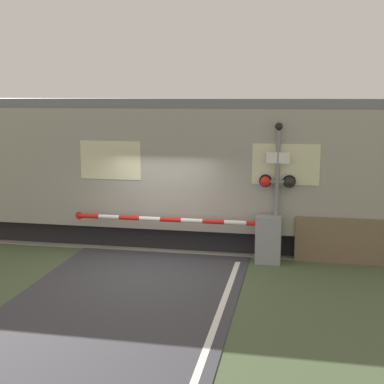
# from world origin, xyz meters

# --- Properties ---
(ground_plane) EXTENTS (80.00, 80.00, 0.00)m
(ground_plane) POSITION_xyz_m (0.00, 0.00, 0.00)
(ground_plane) COLOR #475638
(track_bed) EXTENTS (36.00, 3.20, 0.13)m
(track_bed) POSITION_xyz_m (0.00, 3.05, 0.02)
(track_bed) COLOR gray
(track_bed) RESTS_ON ground_plane
(train) EXTENTS (15.87, 3.16, 3.88)m
(train) POSITION_xyz_m (-1.39, 3.05, 1.98)
(train) COLOR black
(train) RESTS_ON ground_plane
(crossing_barrier) EXTENTS (5.18, 0.44, 1.13)m
(crossing_barrier) POSITION_xyz_m (2.24, 1.16, 0.63)
(crossing_barrier) COLOR gray
(crossing_barrier) RESTS_ON ground_plane
(signal_post) EXTENTS (0.86, 0.26, 3.34)m
(signal_post) POSITION_xyz_m (2.79, 1.32, 1.90)
(signal_post) COLOR gray
(signal_post) RESTS_ON ground_plane
(roadside_fence) EXTENTS (2.62, 0.06, 1.10)m
(roadside_fence) POSITION_xyz_m (4.56, 1.43, 0.55)
(roadside_fence) COLOR #726047
(roadside_fence) RESTS_ON ground_plane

